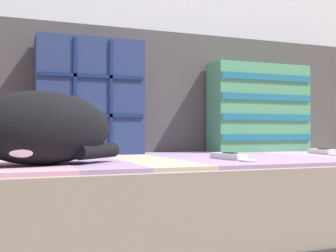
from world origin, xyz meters
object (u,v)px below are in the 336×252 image
object	(u,v)px
sleeping_cat	(37,130)
game_remote_far	(323,152)
game_remote_near	(229,156)
throw_pillow_quilted	(90,97)
couch	(205,210)
throw_pillow_striped	(259,108)

from	to	relation	value
sleeping_cat	game_remote_far	xyz separation A→B (m)	(1.02, 0.17, -0.08)
sleeping_cat	game_remote_near	xyz separation A→B (m)	(0.55, 0.03, -0.08)
game_remote_near	throw_pillow_quilted	bearing A→B (deg)	128.18
throw_pillow_quilted	game_remote_far	bearing A→B (deg)	-19.49
couch	sleeping_cat	world-z (taller)	sleeping_cat
throw_pillow_striped	sleeping_cat	bearing A→B (deg)	-153.87
couch	sleeping_cat	bearing A→B (deg)	-158.13
couch	game_remote_near	distance (m)	0.28
sleeping_cat	throw_pillow_striped	bearing A→B (deg)	26.13
throw_pillow_striped	game_remote_near	distance (m)	0.60
game_remote_near	game_remote_far	size ratio (longest dim) A/B	1.03
sleeping_cat	game_remote_near	size ratio (longest dim) A/B	2.05
game_remote_far	game_remote_near	bearing A→B (deg)	-163.19
couch	game_remote_far	distance (m)	0.50
couch	throw_pillow_striped	xyz separation A→B (m)	(0.36, 0.23, 0.37)
throw_pillow_striped	throw_pillow_quilted	bearing A→B (deg)	179.96
throw_pillow_quilted	sleeping_cat	bearing A→B (deg)	-114.88
game_remote_near	game_remote_far	distance (m)	0.49
throw_pillow_striped	game_remote_far	world-z (taller)	throw_pillow_striped
couch	throw_pillow_striped	bearing A→B (deg)	32.20
throw_pillow_striped	sleeping_cat	world-z (taller)	throw_pillow_striped
couch	game_remote_near	world-z (taller)	game_remote_near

